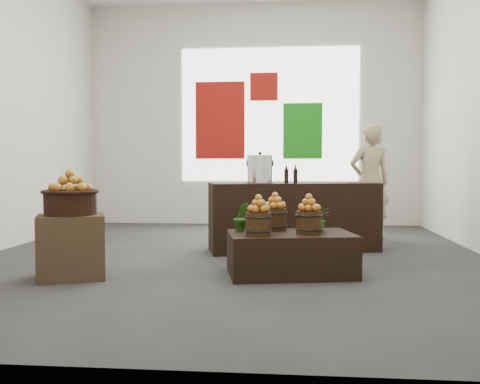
# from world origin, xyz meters

# --- Properties ---
(ground) EXTENTS (7.00, 7.00, 0.00)m
(ground) POSITION_xyz_m (0.00, 0.00, 0.00)
(ground) COLOR #333331
(ground) RESTS_ON ground
(back_wall) EXTENTS (6.00, 0.04, 4.00)m
(back_wall) POSITION_xyz_m (0.00, 3.50, 2.00)
(back_wall) COLOR silver
(back_wall) RESTS_ON ground
(back_opening) EXTENTS (3.20, 0.02, 2.40)m
(back_opening) POSITION_xyz_m (0.30, 3.48, 2.00)
(back_opening) COLOR white
(back_opening) RESTS_ON back_wall
(deco_red_left) EXTENTS (0.90, 0.04, 1.40)m
(deco_red_left) POSITION_xyz_m (-0.60, 3.47, 1.90)
(deco_red_left) COLOR #99110B
(deco_red_left) RESTS_ON back_wall
(deco_green_right) EXTENTS (0.70, 0.04, 1.00)m
(deco_green_right) POSITION_xyz_m (0.90, 3.47, 1.70)
(deco_green_right) COLOR #157E13
(deco_green_right) RESTS_ON back_wall
(deco_red_upper) EXTENTS (0.50, 0.04, 0.50)m
(deco_red_upper) POSITION_xyz_m (0.20, 3.47, 2.50)
(deco_red_upper) COLOR #99110B
(deco_red_upper) RESTS_ON back_wall
(crate) EXTENTS (0.76, 0.70, 0.62)m
(crate) POSITION_xyz_m (-1.43, -1.31, 0.31)
(crate) COLOR #4F3C24
(crate) RESTS_ON ground
(wicker_basket) EXTENTS (0.49, 0.49, 0.22)m
(wicker_basket) POSITION_xyz_m (-1.43, -1.31, 0.73)
(wicker_basket) COLOR black
(wicker_basket) RESTS_ON crate
(apples_in_basket) EXTENTS (0.38, 0.38, 0.21)m
(apples_in_basket) POSITION_xyz_m (-1.43, -1.31, 0.94)
(apples_in_basket) COLOR maroon
(apples_in_basket) RESTS_ON wicker_basket
(display_table) EXTENTS (1.34, 0.97, 0.42)m
(display_table) POSITION_xyz_m (0.68, -0.97, 0.21)
(display_table) COLOR black
(display_table) RESTS_ON ground
(apple_bucket_front_left) EXTENTS (0.24, 0.24, 0.22)m
(apple_bucket_front_left) POSITION_xyz_m (0.38, -1.20, 0.53)
(apple_bucket_front_left) COLOR #3B2610
(apple_bucket_front_left) RESTS_ON display_table
(apples_in_bucket_front_left) EXTENTS (0.18, 0.18, 0.16)m
(apples_in_bucket_front_left) POSITION_xyz_m (0.38, -1.20, 0.73)
(apples_in_bucket_front_left) COLOR maroon
(apples_in_bucket_front_left) RESTS_ON apple_bucket_front_left
(apple_bucket_front_right) EXTENTS (0.24, 0.24, 0.22)m
(apple_bucket_front_right) POSITION_xyz_m (0.86, -1.03, 0.53)
(apple_bucket_front_right) COLOR #3B2610
(apple_bucket_front_right) RESTS_ON display_table
(apples_in_bucket_front_right) EXTENTS (0.18, 0.18, 0.16)m
(apples_in_bucket_front_right) POSITION_xyz_m (0.86, -1.03, 0.73)
(apples_in_bucket_front_right) COLOR maroon
(apples_in_bucket_front_right) RESTS_ON apple_bucket_front_right
(apple_bucket_rear) EXTENTS (0.24, 0.24, 0.22)m
(apple_bucket_rear) POSITION_xyz_m (0.52, -0.77, 0.53)
(apple_bucket_rear) COLOR #3B2610
(apple_bucket_rear) RESTS_ON display_table
(apples_in_bucket_rear) EXTENTS (0.18, 0.18, 0.16)m
(apples_in_bucket_rear) POSITION_xyz_m (0.52, -0.77, 0.73)
(apples_in_bucket_rear) COLOR maroon
(apples_in_bucket_rear) RESTS_ON apple_bucket_rear
(herb_garnish_right) EXTENTS (0.27, 0.26, 0.24)m
(herb_garnish_right) POSITION_xyz_m (0.97, -0.74, 0.54)
(herb_garnish_right) COLOR #225812
(herb_garnish_right) RESTS_ON display_table
(herb_garnish_left) EXTENTS (0.19, 0.17, 0.30)m
(herb_garnish_left) POSITION_xyz_m (0.19, -0.89, 0.57)
(herb_garnish_left) COLOR #225812
(herb_garnish_left) RESTS_ON display_table
(counter) EXTENTS (2.22, 1.16, 0.87)m
(counter) POSITION_xyz_m (0.72, 0.56, 0.43)
(counter) COLOR black
(counter) RESTS_ON ground
(stock_pot_left) EXTENTS (0.33, 0.33, 0.33)m
(stock_pot_left) POSITION_xyz_m (0.30, 0.46, 1.03)
(stock_pot_left) COLOR silver
(stock_pot_left) RESTS_ON counter
(oil_cruets) EXTENTS (0.16, 0.09, 0.24)m
(oil_cruets) POSITION_xyz_m (0.77, 0.36, 0.99)
(oil_cruets) COLOR black
(oil_cruets) RESTS_ON counter
(shopper) EXTENTS (0.70, 0.54, 1.68)m
(shopper) POSITION_xyz_m (1.84, 1.69, 0.84)
(shopper) COLOR #998B5E
(shopper) RESTS_ON ground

